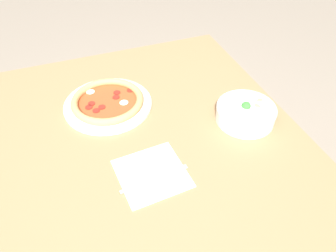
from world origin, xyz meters
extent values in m
plane|color=gray|center=(0.00, 0.00, 0.00)|extent=(8.00, 8.00, 0.00)
cube|color=#99724C|center=(0.00, 0.00, 0.74)|extent=(1.13, 1.02, 0.03)
cylinder|color=olive|center=(-0.50, -0.44, 0.36)|extent=(0.06, 0.06, 0.73)
cylinder|color=olive|center=(-0.50, 0.44, 0.36)|extent=(0.06, 0.06, 0.73)
cylinder|color=white|center=(-0.19, -0.09, 0.76)|extent=(0.32, 0.32, 0.01)
torus|color=tan|center=(-0.19, -0.09, 0.78)|extent=(0.26, 0.26, 0.03)
cylinder|color=#B74723|center=(-0.19, -0.09, 0.77)|extent=(0.23, 0.23, 0.01)
cylinder|color=maroon|center=(-0.23, 0.01, 0.78)|extent=(0.03, 0.03, 0.00)
cylinder|color=maroon|center=(-0.23, -0.04, 0.78)|extent=(0.03, 0.03, 0.00)
cylinder|color=maroon|center=(-0.20, -0.14, 0.78)|extent=(0.03, 0.03, 0.00)
cylinder|color=maroon|center=(-0.17, -0.11, 0.78)|extent=(0.03, 0.03, 0.00)
cylinder|color=maroon|center=(-0.21, -0.05, 0.78)|extent=(0.03, 0.03, 0.00)
cylinder|color=maroon|center=(-0.15, -0.14, 0.78)|extent=(0.03, 0.03, 0.00)
cylinder|color=maroon|center=(-0.18, -0.16, 0.78)|extent=(0.03, 0.03, 0.00)
ellipsoid|color=silver|center=(-0.27, -0.14, 0.78)|extent=(0.03, 0.03, 0.01)
ellipsoid|color=silver|center=(-0.16, -0.03, 0.78)|extent=(0.03, 0.03, 0.01)
cylinder|color=white|center=(0.05, 0.35, 0.78)|extent=(0.20, 0.20, 0.06)
torus|color=white|center=(0.05, 0.35, 0.81)|extent=(0.21, 0.21, 0.01)
ellipsoid|color=#998466|center=(0.03, 0.41, 0.81)|extent=(0.03, 0.04, 0.02)
ellipsoid|color=tan|center=(0.05, 0.36, 0.80)|extent=(0.03, 0.04, 0.02)
ellipsoid|color=#998466|center=(0.09, 0.35, 0.80)|extent=(0.04, 0.04, 0.02)
ellipsoid|color=tan|center=(0.09, 0.40, 0.80)|extent=(0.04, 0.04, 0.02)
ellipsoid|color=#998466|center=(0.06, 0.39, 0.81)|extent=(0.04, 0.03, 0.02)
ellipsoid|color=#998466|center=(0.07, 0.27, 0.80)|extent=(0.03, 0.04, 0.02)
ellipsoid|color=#998466|center=(0.04, 0.34, 0.80)|extent=(0.04, 0.04, 0.02)
ellipsoid|color=tan|center=(0.04, 0.36, 0.80)|extent=(0.04, 0.04, 0.02)
sphere|color=#388433|center=(0.05, 0.35, 0.81)|extent=(0.03, 0.03, 0.03)
cube|color=white|center=(0.17, -0.04, 0.76)|extent=(0.21, 0.21, 0.00)
cube|color=silver|center=(0.14, -0.06, 0.76)|extent=(0.02, 0.12, 0.00)
cube|color=silver|center=(0.14, 0.02, 0.76)|extent=(0.01, 0.05, 0.00)
cube|color=silver|center=(0.14, 0.02, 0.76)|extent=(0.01, 0.05, 0.00)
cube|color=silver|center=(0.13, 0.02, 0.76)|extent=(0.01, 0.05, 0.00)
cube|color=silver|center=(0.13, 0.02, 0.76)|extent=(0.01, 0.05, 0.00)
cube|color=silver|center=(0.20, -0.10, 0.76)|extent=(0.02, 0.09, 0.01)
cube|color=silver|center=(0.19, 0.01, 0.76)|extent=(0.03, 0.13, 0.00)
camera|label=1|loc=(0.77, -0.21, 1.52)|focal=35.00mm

